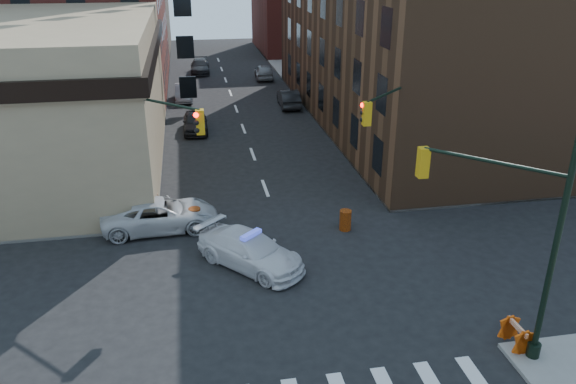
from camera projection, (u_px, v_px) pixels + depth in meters
name	position (u px, v px, depth m)	size (l,w,h in m)	color
ground	(299.00, 279.00, 23.58)	(140.00, 140.00, 0.00)	black
sidewalk_ne	(458.00, 86.00, 56.88)	(34.00, 54.50, 0.15)	gray
commercial_row_ne	(408.00, 31.00, 43.24)	(14.00, 34.00, 14.00)	#513320
filler_ne	(317.00, 4.00, 75.87)	(16.00, 16.00, 12.00)	maroon
signal_pole_se	(521.00, 229.00, 17.75)	(5.40, 5.27, 8.00)	black
signal_pole_nw	(152.00, 149.00, 25.73)	(3.58, 3.67, 8.00)	black
signal_pole_ne	(394.00, 135.00, 27.65)	(3.67, 3.58, 8.00)	black
tree_ne_near	(326.00, 70.00, 46.90)	(3.00, 3.00, 4.85)	black
tree_ne_far	(307.00, 54.00, 54.13)	(3.00, 3.00, 4.85)	black
police_car	(250.00, 251.00, 24.33)	(2.11, 5.19, 1.51)	white
pickup	(160.00, 215.00, 27.57)	(2.59, 5.62, 1.56)	silver
parked_car_wnear	(195.00, 122.00, 42.46)	(1.81, 4.49, 1.53)	black
parked_car_wfar	(184.00, 93.00, 51.33)	(1.54, 4.41, 1.45)	#999BA2
parked_car_wdeep	(200.00, 66.00, 62.74)	(2.08, 5.12, 1.49)	black
parked_car_enear	(289.00, 98.00, 49.26)	(1.61, 4.62, 1.52)	black
parked_car_efar	(264.00, 72.00, 59.95)	(1.83, 4.56, 1.55)	gray
pedestrian_a	(143.00, 208.00, 27.47)	(0.72, 0.47, 1.97)	black
pedestrian_b	(32.00, 218.00, 26.83)	(0.78, 0.61, 1.60)	black
pedestrian_c	(9.00, 211.00, 27.28)	(1.08, 0.45, 1.83)	#1F242E
barrel_road	(345.00, 220.00, 27.60)	(0.58, 0.58, 1.03)	orange
barrel_bank	(195.00, 218.00, 27.75)	(0.60, 0.60, 1.07)	red
barricade_se_a	(516.00, 335.00, 19.26)	(1.15, 0.58, 0.86)	#F1350B
barricade_nw_a	(148.00, 201.00, 29.52)	(1.12, 0.56, 0.84)	#EF390B
barricade_nw_b	(75.00, 207.00, 28.92)	(1.13, 0.56, 0.84)	orange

